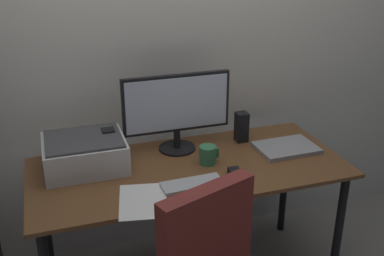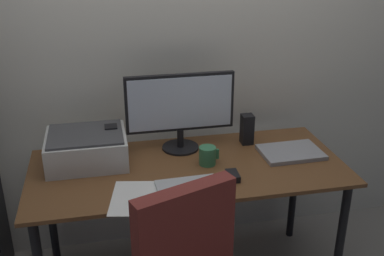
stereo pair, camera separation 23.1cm
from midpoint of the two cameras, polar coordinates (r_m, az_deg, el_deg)
back_wall at (r=2.65m, az=-6.47°, el=11.17°), size 6.40×0.10×2.60m
desk at (r=2.40m, az=-3.14°, el=-6.54°), size 1.59×0.70×0.74m
monitor at (r=2.45m, az=-4.52°, el=2.51°), size 0.58×0.20×0.42m
keyboard at (r=2.18m, az=-3.02°, el=-6.99°), size 0.29×0.12×0.02m
mouse at (r=2.26m, az=2.49°, el=-5.69°), size 0.06×0.10×0.03m
coffee_mug at (r=2.37m, az=-0.87°, el=-3.36°), size 0.10×0.09×0.10m
laptop at (r=2.56m, az=8.99°, el=-2.46°), size 0.33×0.24×0.02m
speaker_left at (r=2.45m, az=-12.83°, el=-2.05°), size 0.06×0.07×0.17m
speaker_right at (r=2.60m, az=3.59°, el=0.07°), size 0.06×0.07×0.17m
printer at (r=2.40m, az=-15.76°, el=-3.02°), size 0.40×0.34×0.16m
paper_sheet at (r=2.10m, az=-9.22°, el=-8.92°), size 0.26×0.33×0.00m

